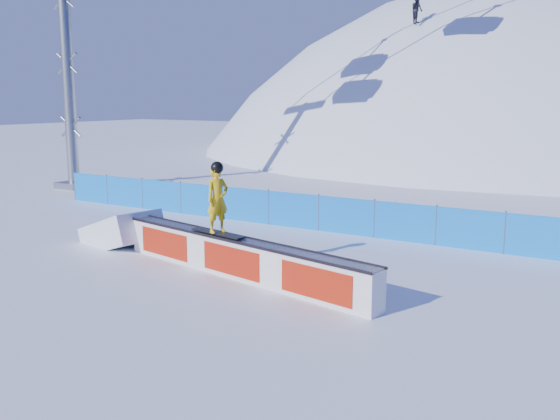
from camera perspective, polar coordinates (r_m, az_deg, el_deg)
The scene contains 6 objects.
ground at distance 17.83m, azimuth -6.21°, elevation -4.13°, with size 160.00×160.00×0.00m, color white.
snow_hill at distance 60.88m, azimuth 19.77°, elevation -11.95°, with size 64.00×64.00×64.00m.
safety_fence at distance 21.34m, azimuth 1.19°, elevation -0.02°, with size 22.05×0.05×1.30m.
rail_box at distance 15.51m, azimuth -3.79°, elevation -4.41°, with size 8.27×2.22×1.00m.
snow_ramp at distance 19.65m, azimuth -14.21°, elevation -3.03°, with size 2.35×1.57×0.88m, color white, non-canonical shape.
snowboarder at distance 15.77m, azimuth -5.73°, elevation 1.06°, with size 1.79×0.72×1.84m.
Camera 1 is at (10.65, -13.59, 4.42)m, focal length 40.00 mm.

